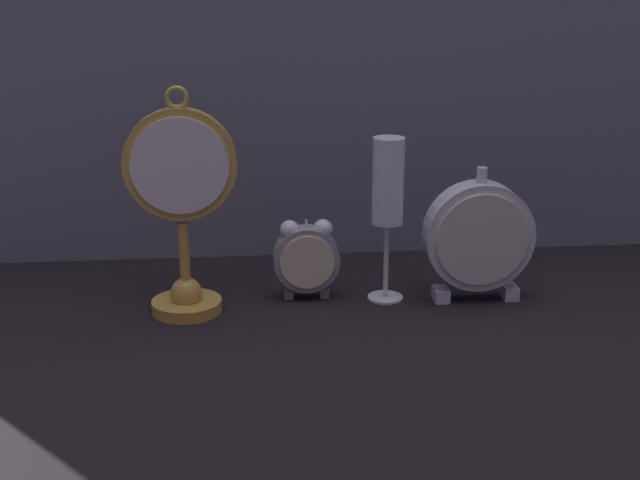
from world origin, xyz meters
TOP-DOWN VIEW (x-y plane):
  - ground_plane at (0.00, 0.00)m, footprint 4.00×4.00m
  - fabric_backdrop_drape at (0.00, 0.33)m, footprint 1.55×0.01m
  - pocket_watch_on_stand at (-0.18, 0.10)m, footprint 0.14×0.09m
  - alarm_clock_twin_bell at (-0.01, 0.13)m, footprint 0.09×0.03m
  - mantel_clock_silver at (0.22, 0.10)m, footprint 0.15×0.04m
  - champagne_flute at (0.09, 0.12)m, footprint 0.05×0.05m

SIDE VIEW (x-z plane):
  - ground_plane at x=0.00m, z-range 0.00..0.00m
  - alarm_clock_twin_bell at x=-0.01m, z-range 0.01..0.12m
  - mantel_clock_silver at x=0.22m, z-range 0.00..0.18m
  - pocket_watch_on_stand at x=-0.18m, z-range -0.01..0.29m
  - champagne_flute at x=0.09m, z-range 0.04..0.26m
  - fabric_backdrop_drape at x=0.00m, z-range 0.00..0.73m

